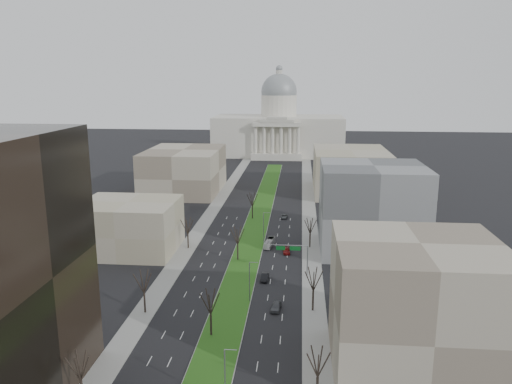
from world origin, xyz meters
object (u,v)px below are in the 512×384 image
Objects in this scene: car_black at (265,277)px; box_van at (269,243)px; car_grey_far at (284,216)px; car_red at (286,251)px; car_grey_near at (276,306)px.

box_van is at bearing 92.73° from car_black.
car_grey_far is 0.58× the size of box_van.
car_red is at bearing -84.04° from car_grey_far.
car_grey_near is at bearing -75.71° from car_black.
car_black is 0.62× the size of box_van.
car_grey_far is at bearing 88.65° from car_red.
car_black reaches higher than car_grey_far.
car_grey_far is 30.15m from box_van.
car_grey_near is 0.99× the size of car_black.
car_grey_near reaches higher than car_red.
car_grey_near is 40.29m from box_van.
car_grey_far is at bearing 92.40° from box_van.
car_black is (-3.50, 15.59, -0.02)m from car_grey_near.
car_red is (4.58, 19.36, -0.11)m from car_black.
box_van is at bearing 130.05° from car_red.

